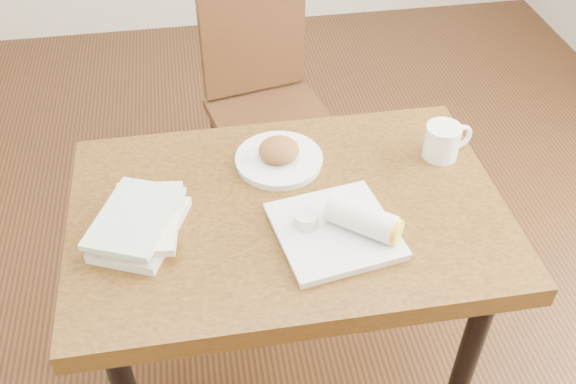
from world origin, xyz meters
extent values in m
cube|color=#472814|center=(0.00, 0.00, -0.01)|extent=(4.00, 5.00, 0.01)
cube|color=brown|center=(0.00, 0.00, 0.72)|extent=(1.12, 0.74, 0.06)
cylinder|color=black|center=(0.46, -0.27, 0.34)|extent=(0.06, 0.06, 0.69)
cylinder|color=black|center=(-0.46, 0.27, 0.34)|extent=(0.06, 0.06, 0.69)
cylinder|color=black|center=(0.46, 0.27, 0.34)|extent=(0.06, 0.06, 0.69)
cylinder|color=#4D2D16|center=(0.21, 0.98, 0.23)|extent=(0.04, 0.04, 0.45)
cylinder|color=#4D2D16|center=(-0.15, 0.90, 0.23)|extent=(0.04, 0.04, 0.45)
cylinder|color=#4D2D16|center=(0.28, 0.63, 0.23)|extent=(0.04, 0.04, 0.45)
cylinder|color=#4D2D16|center=(-0.07, 0.55, 0.23)|extent=(0.04, 0.04, 0.45)
cube|color=#4D2D16|center=(0.07, 0.77, 0.47)|extent=(0.50, 0.50, 0.04)
cube|color=#4D2D16|center=(0.03, 0.95, 0.73)|extent=(0.40, 0.12, 0.45)
cylinder|color=white|center=(0.00, 0.18, 0.76)|extent=(0.24, 0.24, 0.02)
cylinder|color=white|center=(0.00, 0.18, 0.77)|extent=(0.24, 0.24, 0.01)
ellipsoid|color=#B27538|center=(0.00, 0.18, 0.80)|extent=(0.14, 0.14, 0.06)
cylinder|color=white|center=(0.46, 0.14, 0.80)|extent=(0.10, 0.10, 0.10)
torus|color=white|center=(0.51, 0.15, 0.80)|extent=(0.08, 0.03, 0.08)
cylinder|color=tan|center=(0.46, 0.14, 0.84)|extent=(0.09, 0.09, 0.01)
cylinder|color=#F2E5CC|center=(0.46, 0.14, 0.85)|extent=(0.06, 0.06, 0.00)
cube|color=white|center=(0.10, -0.12, 0.76)|extent=(0.32, 0.32, 0.02)
cube|color=white|center=(0.10, -0.12, 0.77)|extent=(0.32, 0.32, 0.01)
cylinder|color=white|center=(0.16, -0.13, 0.81)|extent=(0.18, 0.16, 0.07)
cylinder|color=yellow|center=(0.22, -0.19, 0.81)|extent=(0.06, 0.06, 0.06)
cylinder|color=silver|center=(0.03, -0.09, 0.79)|extent=(0.06, 0.06, 0.03)
cylinder|color=red|center=(0.03, -0.09, 0.80)|extent=(0.05, 0.05, 0.01)
cube|color=white|center=(-0.37, -0.03, 0.76)|extent=(0.26, 0.30, 0.03)
cube|color=silver|center=(-0.36, -0.02, 0.79)|extent=(0.20, 0.26, 0.02)
cube|color=#7CBB8F|center=(-0.38, -0.04, 0.81)|extent=(0.25, 0.30, 0.02)
camera|label=1|loc=(-0.20, -1.19, 1.88)|focal=40.00mm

